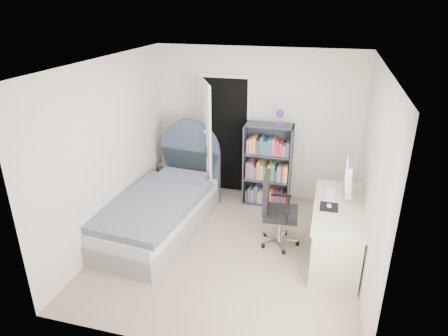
% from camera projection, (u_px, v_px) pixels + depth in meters
% --- Properties ---
extents(room_shell, '(3.50, 3.70, 2.60)m').
position_uv_depth(room_shell, '(230.00, 164.00, 5.03)').
color(room_shell, gray).
rests_on(room_shell, ground).
extents(door, '(0.92, 0.75, 2.06)m').
position_uv_depth(door, '(212.00, 138.00, 6.65)').
color(door, black).
rests_on(door, ground).
extents(bed, '(1.28, 2.38, 1.41)m').
position_uv_depth(bed, '(161.00, 208.00, 5.90)').
color(bed, gray).
rests_on(bed, ground).
extents(nightstand, '(0.41, 0.41, 0.61)m').
position_uv_depth(nightstand, '(173.00, 167.00, 7.13)').
color(nightstand, tan).
rests_on(nightstand, ground).
extents(floor_lamp, '(0.18, 0.18, 1.27)m').
position_uv_depth(floor_lamp, '(204.00, 172.00, 6.61)').
color(floor_lamp, silver).
rests_on(floor_lamp, ground).
extents(bookcase, '(0.77, 0.33, 1.63)m').
position_uv_depth(bookcase, '(267.00, 168.00, 6.49)').
color(bookcase, '#343D47').
rests_on(bookcase, ground).
extents(desk, '(0.62, 1.55, 1.27)m').
position_uv_depth(desk, '(336.00, 229.00, 5.18)').
color(desk, beige).
rests_on(desk, ground).
extents(office_chair, '(0.54, 0.55, 1.04)m').
position_uv_depth(office_chair, '(275.00, 207.00, 5.41)').
color(office_chair, silver).
rests_on(office_chair, ground).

